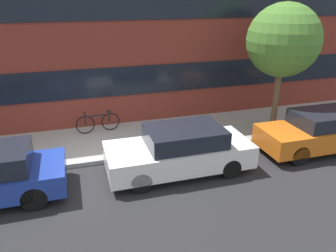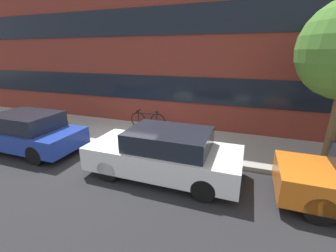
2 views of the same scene
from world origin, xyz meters
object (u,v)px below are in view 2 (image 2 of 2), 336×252
parked_car_blue (27,132)px  bicycle (148,119)px  parked_car_white (165,153)px  fire_hydrant (67,124)px

parked_car_blue → bicycle: size_ratio=2.53×
parked_car_white → bicycle: (-2.07, 3.35, -0.15)m
parked_car_white → fire_hydrant: parked_car_white is taller
parked_car_blue → parked_car_white: size_ratio=0.96×
parked_car_blue → fire_hydrant: 1.71m
parked_car_blue → parked_car_white: bearing=-180.0°
parked_car_blue → fire_hydrant: bearing=-96.5°
fire_hydrant → bicycle: (2.96, 1.67, 0.04)m
parked_car_blue → bicycle: (3.15, 3.35, -0.15)m
parked_car_white → fire_hydrant: bearing=-18.5°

